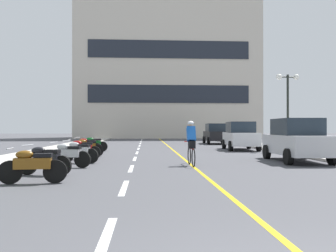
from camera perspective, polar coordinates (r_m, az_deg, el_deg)
ground_plane at (r=23.66m, az=0.09°, el=-3.76°), size 140.00×140.00×0.00m
curb_left at (r=27.22m, az=-15.66°, el=-3.17°), size 2.40×72.00×0.12m
curb_right at (r=27.99m, az=14.59°, el=-3.09°), size 2.40×72.00×0.12m
lane_dash_0 at (r=4.81m, az=-10.00°, el=-17.41°), size 0.14×2.20×0.01m
lane_dash_1 at (r=8.70m, az=-6.98°, el=-9.68°), size 0.14×2.20×0.01m
lane_dash_2 at (r=12.66m, az=-5.87°, el=-6.74°), size 0.14×2.20×0.01m
lane_dash_3 at (r=16.64m, az=-5.30°, el=-5.20°), size 0.14×2.20×0.01m
lane_dash_4 at (r=20.63m, az=-4.95°, el=-4.25°), size 0.14×2.20×0.01m
lane_dash_5 at (r=24.62m, az=-4.72°, el=-3.62°), size 0.14×2.20×0.01m
lane_dash_6 at (r=28.61m, az=-4.55°, el=-3.16°), size 0.14×2.20×0.01m
lane_dash_7 at (r=32.61m, az=-4.42°, el=-2.81°), size 0.14×2.20×0.01m
lane_dash_8 at (r=36.60m, az=-4.32°, el=-2.54°), size 0.14×2.20×0.01m
lane_dash_9 at (r=40.60m, az=-4.24°, el=-2.32°), size 0.14×2.20×0.01m
lane_dash_10 at (r=44.60m, az=-4.17°, el=-2.14°), size 0.14×2.20×0.01m
lane_dash_11 at (r=48.60m, az=-4.12°, el=-1.99°), size 0.14×2.20×0.01m
centre_line_yellow at (r=26.67m, az=0.22°, el=-3.36°), size 0.12×66.00×0.01m
office_building at (r=53.13m, az=-0.14°, el=8.88°), size 25.55×9.68×19.84m
street_lamp_mid at (r=23.66m, az=18.50°, el=4.93°), size 1.46×0.36×4.67m
parked_car_near at (r=16.07m, az=19.75°, el=-2.10°), size 2.06×4.27×1.82m
parked_car_mid at (r=23.67m, az=11.42°, el=-1.53°), size 2.16×4.31×1.82m
parked_car_far at (r=32.34m, az=7.58°, el=-1.21°), size 2.02×4.25×1.82m
motorcycle_1 at (r=9.79m, az=-20.78°, el=-5.84°), size 1.70×0.60×0.92m
motorcycle_2 at (r=11.41m, az=-19.11°, el=-5.06°), size 1.68×0.66×0.92m
motorcycle_3 at (r=13.35m, az=-15.68°, el=-4.37°), size 1.68×0.65×0.92m
motorcycle_4 at (r=14.92m, az=-14.07°, el=-3.95°), size 1.65×0.76×0.92m
motorcycle_5 at (r=16.63m, az=-13.61°, el=-3.57°), size 1.70×0.60×0.92m
motorcycle_6 at (r=18.18m, az=-12.91°, el=-3.29°), size 1.69×0.60×0.92m
motorcycle_7 at (r=19.98m, az=-12.78°, el=-3.03°), size 1.69×0.63×0.92m
motorcycle_8 at (r=21.98m, az=-11.83°, el=-2.78°), size 1.70×0.60×0.92m
cyclist_rider at (r=13.65m, az=3.71°, el=-2.55°), size 0.42×1.77×1.71m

